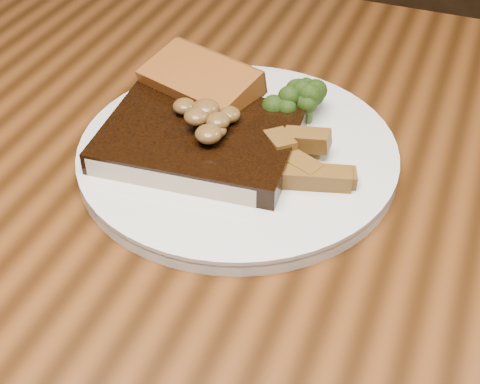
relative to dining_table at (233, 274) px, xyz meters
The scene contains 9 objects.
dining_table is the anchor object (origin of this frame).
chair_far 0.73m from the dining_table, 78.67° to the left, with size 0.55×0.55×0.93m.
plate 0.12m from the dining_table, 107.02° to the left, with size 0.30×0.30×0.01m, color silver.
steak 0.14m from the dining_table, 138.14° to the left, with size 0.18×0.13×0.03m, color black.
steak_bone 0.13m from the dining_table, 162.61° to the right, with size 0.16×0.01×0.02m, color #B8A78E.
mushroom_pile 0.16m from the dining_table, 130.94° to the left, with size 0.07×0.07×0.03m, color brown, non-canonical shape.
garlic_bread 0.18m from the dining_table, 125.58° to the left, with size 0.11×0.06×0.02m, color brown.
potato_wedges 0.14m from the dining_table, 62.76° to the left, with size 0.10×0.10×0.02m, color brown, non-canonical shape.
broccoli_cluster 0.18m from the dining_table, 78.72° to the left, with size 0.06×0.06×0.04m, color #22380C, non-canonical shape.
Camera 1 is at (0.17, -0.41, 1.14)m, focal length 50.00 mm.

